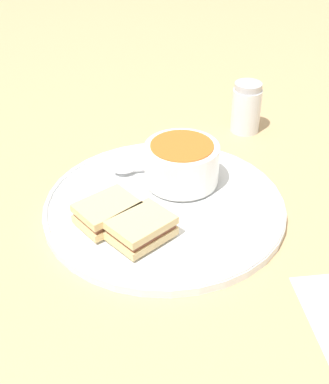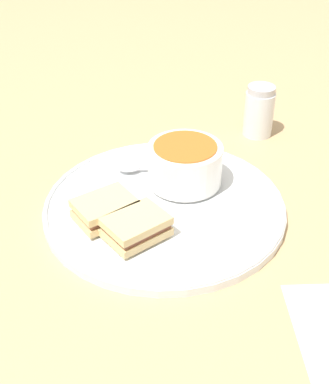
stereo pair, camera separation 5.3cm
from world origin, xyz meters
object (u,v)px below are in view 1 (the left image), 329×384
Objects in this scene: spoon at (129,169)px; sandwich_half_near at (107,212)px; soup_bowl at (182,163)px; salt_shaker at (246,108)px; sandwich_half_far at (141,228)px.

sandwich_half_near reaches higher than spoon.
sandwich_half_near is (0.13, 0.05, -0.02)m from soup_bowl.
salt_shaker reaches higher than sandwich_half_near.
soup_bowl is 0.14m from sandwich_half_near.
spoon is 0.16m from sandwich_half_far.
spoon is at bearing 14.42° from salt_shaker.
salt_shaker is (-0.19, -0.12, -0.00)m from soup_bowl.
sandwich_half_far is 0.36m from salt_shaker.
spoon is (0.06, -0.06, -0.03)m from soup_bowl.
soup_bowl is at bearing -160.89° from sandwich_half_near.
sandwich_half_far is at bearing 36.56° from salt_shaker.
soup_bowl reaches higher than spoon.
spoon is 0.12m from sandwich_half_near.
spoon is 1.15× the size of salt_shaker.
sandwich_half_near is at bearing 71.84° from spoon.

